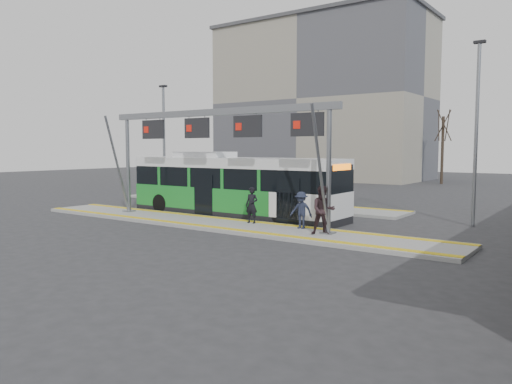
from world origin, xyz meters
TOP-DOWN VIEW (x-y plane):
  - ground at (0.00, 0.00)m, footprint 120.00×120.00m
  - platform_main at (0.00, 0.00)m, footprint 22.00×3.00m
  - platform_second at (-4.00, 8.00)m, footprint 20.00×3.00m
  - tactile_main at (0.00, 0.00)m, footprint 22.00×2.65m
  - tactile_second at (-4.00, 9.15)m, footprint 20.00×0.35m
  - gantry at (-0.35, 0.25)m, footprint 13.00×1.68m
  - apartment_block at (-14.00, 36.00)m, footprint 24.50×12.50m
  - hero_bus at (-1.41, 3.00)m, footprint 12.25×2.64m
  - bg_bus_green at (-5.37, 11.74)m, footprint 11.29×3.01m
  - bg_bus_blue at (-12.42, 14.12)m, footprint 10.66×2.43m
  - passenger_a at (1.37, 0.78)m, footprint 0.63×0.45m
  - passenger_b at (5.45, -0.03)m, footprint 1.19×1.13m
  - passenger_c at (3.99, 0.75)m, footprint 1.06×0.66m
  - tree_left at (-3.99, 32.56)m, footprint 1.40×1.40m
  - tree_mid at (0.70, 33.71)m, footprint 1.40×1.40m
  - tree_far at (-21.67, 32.27)m, footprint 1.40×1.40m
  - lamp_west at (-8.33, 4.71)m, footprint 0.50×0.25m
  - lamp_east at (9.57, 6.56)m, footprint 0.50×0.25m

SIDE VIEW (x-z plane):
  - ground at x=0.00m, z-range 0.00..0.00m
  - platform_main at x=0.00m, z-range 0.00..0.15m
  - platform_second at x=-4.00m, z-range 0.00..0.15m
  - tactile_main at x=0.00m, z-range 0.15..0.17m
  - tactile_second at x=-4.00m, z-range 0.15..0.17m
  - passenger_c at x=3.99m, z-range 0.15..1.72m
  - passenger_a at x=1.37m, z-range 0.15..1.79m
  - passenger_b at x=5.45m, z-range 0.15..2.08m
  - bg_bus_blue at x=-12.42m, z-range -0.02..2.76m
  - bg_bus_green at x=-5.37m, z-range -0.02..2.78m
  - hero_bus at x=-1.41m, z-range -0.14..3.22m
  - lamp_west at x=-8.33m, z-range 0.24..7.69m
  - gantry at x=-0.35m, z-range 1.70..6.90m
  - lamp_east at x=9.57m, z-range 0.24..8.51m
  - tree_mid at x=0.70m, z-range 1.96..9.55m
  - tree_far at x=-21.67m, z-range 1.99..9.69m
  - tree_left at x=-3.99m, z-range 2.22..10.83m
  - apartment_block at x=-14.00m, z-range 0.01..18.41m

